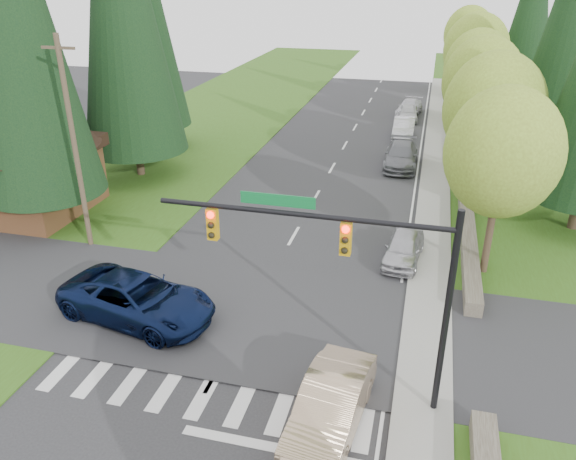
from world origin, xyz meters
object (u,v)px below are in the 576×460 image
at_px(parked_car_d, 408,112).
at_px(parked_car_e, 409,108).
at_px(parked_car_b, 401,156).
at_px(suv_navy, 137,299).
at_px(sedan_champagne, 330,406).
at_px(parked_car_a, 404,248).
at_px(parked_car_c, 404,128).

distance_m(parked_car_d, parked_car_e, 1.89).
bearing_deg(parked_car_b, suv_navy, -112.78).
relative_size(sedan_champagne, parked_car_a, 1.24).
relative_size(parked_car_a, parked_car_c, 0.86).
bearing_deg(parked_car_e, parked_car_c, -82.93).
height_order(parked_car_a, parked_car_d, parked_car_d).
relative_size(sedan_champagne, parked_car_e, 1.05).
relative_size(suv_navy, parked_car_e, 1.33).
height_order(suv_navy, parked_car_b, suv_navy).
xyz_separation_m(sedan_champagne, parked_car_d, (0.01, 38.11, -0.12)).
height_order(suv_navy, parked_car_e, suv_navy).
bearing_deg(suv_navy, parked_car_d, -2.53).
xyz_separation_m(parked_car_a, parked_car_e, (-1.40, 28.82, 0.00)).
height_order(parked_car_d, parked_car_e, parked_car_d).
relative_size(sedan_champagne, parked_car_d, 1.22).
relative_size(suv_navy, parked_car_a, 1.57).
relative_size(parked_car_a, parked_car_e, 0.85).
relative_size(suv_navy, parked_car_b, 1.18).
bearing_deg(parked_car_a, parked_car_d, 98.14).
bearing_deg(parked_car_b, sedan_champagne, -91.33).
bearing_deg(parked_car_a, sedan_champagne, -92.00).
bearing_deg(suv_navy, parked_car_e, -1.84).
height_order(sedan_champagne, parked_car_a, sedan_champagne).
bearing_deg(parked_car_d, suv_navy, -108.14).
xyz_separation_m(suv_navy, parked_car_e, (8.32, 36.16, -0.19)).
bearing_deg(sedan_champagne, parked_car_a, 88.96).
height_order(parked_car_b, parked_car_d, parked_car_b).
xyz_separation_m(suv_navy, parked_car_a, (9.72, 7.35, -0.19)).
bearing_deg(parked_car_b, parked_car_c, 91.65).
height_order(parked_car_b, parked_car_e, parked_car_b).
xyz_separation_m(suv_navy, parked_car_c, (8.32, 28.52, -0.10)).
distance_m(parked_car_c, parked_car_e, 7.65).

